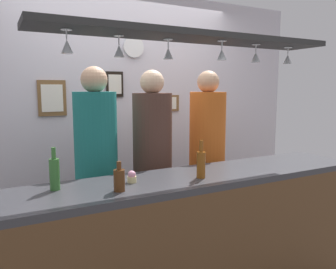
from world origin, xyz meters
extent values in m
cube|color=silver|center=(0.00, 1.10, 1.30)|extent=(4.40, 0.06, 2.60)
cube|color=#38383D|center=(0.00, -0.35, 0.96)|extent=(2.70, 0.55, 0.04)
cube|color=brown|center=(0.00, -0.60, 0.47)|extent=(2.65, 0.04, 0.94)
cube|color=black|center=(0.00, -0.30, 1.94)|extent=(2.20, 0.36, 0.04)
cylinder|color=silver|center=(-0.86, -0.31, 1.92)|extent=(0.06, 0.06, 0.00)
cylinder|color=silver|center=(-0.86, -0.31, 1.89)|extent=(0.01, 0.01, 0.06)
cone|color=silver|center=(-0.86, -0.31, 1.83)|extent=(0.07, 0.07, 0.08)
cylinder|color=silver|center=(-0.53, -0.23, 1.92)|extent=(0.06, 0.06, 0.00)
cylinder|color=silver|center=(-0.53, -0.23, 1.89)|extent=(0.01, 0.01, 0.06)
cone|color=silver|center=(-0.53, -0.23, 1.83)|extent=(0.07, 0.07, 0.08)
cylinder|color=silver|center=(-0.18, -0.24, 1.92)|extent=(0.06, 0.06, 0.00)
cylinder|color=silver|center=(-0.18, -0.24, 1.89)|extent=(0.01, 0.01, 0.06)
cone|color=silver|center=(-0.18, -0.24, 1.83)|extent=(0.07, 0.07, 0.08)
cylinder|color=silver|center=(0.19, -0.35, 1.92)|extent=(0.06, 0.06, 0.00)
cylinder|color=silver|center=(0.19, -0.35, 1.89)|extent=(0.01, 0.01, 0.06)
cone|color=silver|center=(0.19, -0.35, 1.83)|extent=(0.07, 0.07, 0.08)
cylinder|color=silver|center=(0.53, -0.31, 1.92)|extent=(0.06, 0.06, 0.00)
cylinder|color=silver|center=(0.53, -0.31, 1.89)|extent=(0.01, 0.01, 0.06)
cone|color=silver|center=(0.53, -0.31, 1.83)|extent=(0.07, 0.07, 0.08)
cylinder|color=silver|center=(0.89, -0.30, 1.92)|extent=(0.06, 0.06, 0.00)
cylinder|color=silver|center=(0.89, -0.30, 1.89)|extent=(0.01, 0.01, 0.06)
cone|color=silver|center=(0.89, -0.30, 1.83)|extent=(0.07, 0.07, 0.08)
cube|color=#2D334C|center=(-0.54, 0.30, 0.42)|extent=(0.17, 0.18, 0.84)
cylinder|color=#1E7A75|center=(-0.54, 0.30, 1.20)|extent=(0.34, 0.34, 0.73)
sphere|color=tan|center=(-0.54, 0.30, 1.66)|extent=(0.21, 0.21, 0.21)
cube|color=#2D334C|center=(-0.05, 0.30, 0.42)|extent=(0.17, 0.18, 0.83)
cylinder|color=brown|center=(-0.05, 0.30, 1.19)|extent=(0.34, 0.34, 0.72)
sphere|color=beige|center=(-0.05, 0.30, 1.65)|extent=(0.21, 0.21, 0.21)
cube|color=#2D334C|center=(0.53, 0.30, 0.42)|extent=(0.17, 0.18, 0.83)
cylinder|color=orange|center=(0.53, 0.30, 1.20)|extent=(0.34, 0.34, 0.72)
sphere|color=tan|center=(0.53, 0.30, 1.65)|extent=(0.21, 0.21, 0.21)
cylinder|color=#336B2D|center=(-0.95, -0.25, 1.08)|extent=(0.06, 0.06, 0.19)
cylinder|color=#336B2D|center=(-0.95, -0.25, 1.21)|extent=(0.03, 0.03, 0.07)
cylinder|color=#512D14|center=(-0.62, -0.45, 1.05)|extent=(0.07, 0.07, 0.13)
cylinder|color=#512D14|center=(-0.62, -0.45, 1.14)|extent=(0.03, 0.03, 0.05)
cylinder|color=brown|center=(-0.02, -0.43, 1.08)|extent=(0.06, 0.06, 0.18)
cylinder|color=brown|center=(-0.02, -0.43, 1.21)|extent=(0.03, 0.03, 0.08)
cylinder|color=beige|center=(-0.48, -0.31, 1.01)|extent=(0.06, 0.06, 0.04)
sphere|color=pink|center=(-0.48, -0.31, 1.04)|extent=(0.05, 0.05, 0.05)
cube|color=brown|center=(0.49, 1.06, 1.43)|extent=(0.30, 0.02, 0.18)
cube|color=white|center=(0.49, 1.05, 1.43)|extent=(0.23, 0.01, 0.14)
cube|color=brown|center=(-0.75, 1.06, 1.50)|extent=(0.26, 0.02, 0.34)
cube|color=white|center=(-0.75, 1.05, 1.50)|extent=(0.20, 0.01, 0.26)
cube|color=black|center=(-0.12, 1.06, 1.63)|extent=(0.18, 0.02, 0.26)
cube|color=white|center=(-0.12, 1.05, 1.63)|extent=(0.14, 0.01, 0.20)
cylinder|color=white|center=(0.09, 1.05, 2.02)|extent=(0.22, 0.03, 0.22)
camera|label=1|loc=(-1.26, -2.29, 1.59)|focal=35.73mm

